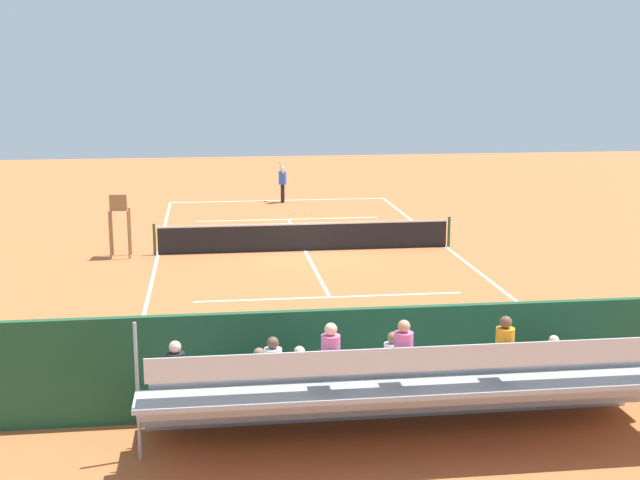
% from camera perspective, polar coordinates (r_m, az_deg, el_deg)
% --- Properties ---
extents(ground_plane, '(60.00, 60.00, 0.00)m').
position_cam_1_polar(ground_plane, '(29.94, -1.00, -0.70)').
color(ground_plane, '#BC6033').
extents(court_line_markings, '(10.10, 22.20, 0.01)m').
position_cam_1_polar(court_line_markings, '(29.97, -1.00, -0.68)').
color(court_line_markings, white).
rests_on(court_line_markings, ground).
extents(tennis_net, '(10.30, 0.10, 1.07)m').
position_cam_1_polar(tennis_net, '(29.83, -1.00, 0.24)').
color(tennis_net, black).
rests_on(tennis_net, ground).
extents(backdrop_wall, '(18.00, 0.16, 2.00)m').
position_cam_1_polar(backdrop_wall, '(16.34, 4.61, -7.79)').
color(backdrop_wall, '#1E4C2D').
rests_on(backdrop_wall, ground).
extents(bleacher_stand, '(9.06, 2.40, 2.48)m').
position_cam_1_polar(bleacher_stand, '(15.08, 5.19, -9.66)').
color(bleacher_stand, '#9EA0A5').
rests_on(bleacher_stand, ground).
extents(umpire_chair, '(0.67, 0.67, 2.14)m').
position_cam_1_polar(umpire_chair, '(29.43, -13.04, 1.38)').
color(umpire_chair, olive).
rests_on(umpire_chair, ground).
extents(courtside_bench, '(1.80, 0.40, 0.93)m').
position_cam_1_polar(courtside_bench, '(18.10, 14.63, -7.66)').
color(courtside_bench, '#33383D').
rests_on(courtside_bench, ground).
extents(equipment_bag, '(0.90, 0.36, 0.36)m').
position_cam_1_polar(equipment_bag, '(17.53, 9.08, -9.38)').
color(equipment_bag, '#334C8C').
rests_on(equipment_bag, ground).
extents(tennis_player, '(0.44, 0.56, 1.93)m').
position_cam_1_polar(tennis_player, '(39.96, -2.48, 3.92)').
color(tennis_player, black).
rests_on(tennis_player, ground).
extents(tennis_racket, '(0.42, 0.57, 0.03)m').
position_cam_1_polar(tennis_racket, '(40.52, -3.78, 2.58)').
color(tennis_racket, black).
rests_on(tennis_racket, ground).
extents(tennis_ball_near, '(0.07, 0.07, 0.07)m').
position_cam_1_polar(tennis_ball_near, '(37.34, -0.55, 1.85)').
color(tennis_ball_near, '#CCDB33').
rests_on(tennis_ball_near, ground).
extents(tennis_ball_far, '(0.07, 0.07, 0.07)m').
position_cam_1_polar(tennis_ball_far, '(37.05, -1.69, 1.76)').
color(tennis_ball_far, '#CCDB33').
rests_on(tennis_ball_far, ground).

